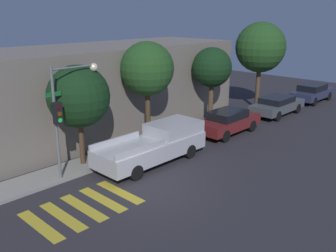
{
  "coord_description": "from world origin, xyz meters",
  "views": [
    {
      "loc": [
        -9.42,
        -10.05,
        6.93
      ],
      "look_at": [
        3.24,
        2.1,
        1.6
      ],
      "focal_mm": 40.0,
      "sensor_mm": 36.0,
      "label": 1
    }
  ],
  "objects_px": {
    "tree_near_corner": "(79,97)",
    "tree_far_end": "(212,68)",
    "tree_behind_truck": "(260,48)",
    "tree_midblock": "(147,69)",
    "sedan_far_end": "(312,92)",
    "traffic_light_pole": "(66,104)",
    "pickup_truck": "(156,144)",
    "sedan_near_corner": "(228,121)",
    "sedan_middle": "(277,105)"
  },
  "relations": [
    {
      "from": "tree_near_corner",
      "to": "tree_far_end",
      "type": "distance_m",
      "value": 9.73
    },
    {
      "from": "tree_far_end",
      "to": "tree_behind_truck",
      "type": "bearing_deg",
      "value": 0.0
    },
    {
      "from": "tree_near_corner",
      "to": "tree_midblock",
      "type": "distance_m",
      "value": 4.28
    },
    {
      "from": "tree_near_corner",
      "to": "tree_far_end",
      "type": "height_order",
      "value": "tree_far_end"
    },
    {
      "from": "tree_midblock",
      "to": "tree_far_end",
      "type": "xyz_separation_m",
      "value": [
        5.52,
        0.0,
        -0.5
      ]
    },
    {
      "from": "sedan_far_end",
      "to": "tree_near_corner",
      "type": "xyz_separation_m",
      "value": [
        -20.49,
        2.05,
        2.58
      ]
    },
    {
      "from": "sedan_far_end",
      "to": "tree_behind_truck",
      "type": "height_order",
      "value": "tree_behind_truck"
    },
    {
      "from": "tree_midblock",
      "to": "tree_near_corner",
      "type": "bearing_deg",
      "value": 180.0
    },
    {
      "from": "traffic_light_pole",
      "to": "tree_far_end",
      "type": "xyz_separation_m",
      "value": [
        10.83,
        0.78,
        0.3
      ]
    },
    {
      "from": "tree_midblock",
      "to": "tree_far_end",
      "type": "height_order",
      "value": "tree_midblock"
    },
    {
      "from": "pickup_truck",
      "to": "tree_far_end",
      "type": "relative_size",
      "value": 1.17
    },
    {
      "from": "tree_far_end",
      "to": "sedan_near_corner",
      "type": "bearing_deg",
      "value": -115.21
    },
    {
      "from": "traffic_light_pole",
      "to": "tree_far_end",
      "type": "relative_size",
      "value": 1.0
    },
    {
      "from": "pickup_truck",
      "to": "tree_far_end",
      "type": "bearing_deg",
      "value": 16.49
    },
    {
      "from": "traffic_light_pole",
      "to": "pickup_truck",
      "type": "distance_m",
      "value": 4.79
    },
    {
      "from": "sedan_far_end",
      "to": "tree_midblock",
      "type": "xyz_separation_m",
      "value": [
        -16.28,
        2.05,
        3.36
      ]
    },
    {
      "from": "tree_midblock",
      "to": "tree_far_end",
      "type": "bearing_deg",
      "value": 0.0
    },
    {
      "from": "tree_near_corner",
      "to": "tree_midblock",
      "type": "xyz_separation_m",
      "value": [
        4.21,
        0.0,
        0.79
      ]
    },
    {
      "from": "sedan_near_corner",
      "to": "tree_behind_truck",
      "type": "height_order",
      "value": "tree_behind_truck"
    },
    {
      "from": "sedan_far_end",
      "to": "tree_near_corner",
      "type": "distance_m",
      "value": 20.75
    },
    {
      "from": "tree_far_end",
      "to": "sedan_middle",
      "type": "bearing_deg",
      "value": -22.35
    },
    {
      "from": "traffic_light_pole",
      "to": "tree_midblock",
      "type": "height_order",
      "value": "tree_midblock"
    },
    {
      "from": "tree_midblock",
      "to": "pickup_truck",
      "type": "bearing_deg",
      "value": -124.35
    },
    {
      "from": "pickup_truck",
      "to": "sedan_far_end",
      "type": "bearing_deg",
      "value": -0.0
    },
    {
      "from": "traffic_light_pole",
      "to": "sedan_middle",
      "type": "distance_m",
      "value": 16.08
    },
    {
      "from": "pickup_truck",
      "to": "tree_far_end",
      "type": "distance_m",
      "value": 7.72
    },
    {
      "from": "traffic_light_pole",
      "to": "tree_midblock",
      "type": "relative_size",
      "value": 0.89
    },
    {
      "from": "traffic_light_pole",
      "to": "sedan_near_corner",
      "type": "height_order",
      "value": "traffic_light_pole"
    },
    {
      "from": "sedan_near_corner",
      "to": "traffic_light_pole",
      "type": "bearing_deg",
      "value": 172.68
    },
    {
      "from": "sedan_middle",
      "to": "tree_behind_truck",
      "type": "distance_m",
      "value": 4.36
    },
    {
      "from": "sedan_middle",
      "to": "tree_far_end",
      "type": "height_order",
      "value": "tree_far_end"
    },
    {
      "from": "sedan_far_end",
      "to": "tree_behind_truck",
      "type": "xyz_separation_m",
      "value": [
        -5.07,
        2.05,
        3.75
      ]
    },
    {
      "from": "tree_midblock",
      "to": "tree_behind_truck",
      "type": "height_order",
      "value": "tree_behind_truck"
    },
    {
      "from": "tree_near_corner",
      "to": "pickup_truck",
      "type": "bearing_deg",
      "value": -36.1
    },
    {
      "from": "tree_midblock",
      "to": "tree_far_end",
      "type": "relative_size",
      "value": 1.13
    },
    {
      "from": "traffic_light_pole",
      "to": "pickup_truck",
      "type": "relative_size",
      "value": 0.85
    },
    {
      "from": "traffic_light_pole",
      "to": "sedan_middle",
      "type": "bearing_deg",
      "value": -4.59
    },
    {
      "from": "tree_midblock",
      "to": "sedan_near_corner",
      "type": "bearing_deg",
      "value": -24.21
    },
    {
      "from": "sedan_near_corner",
      "to": "sedan_middle",
      "type": "relative_size",
      "value": 0.95
    },
    {
      "from": "sedan_near_corner",
      "to": "sedan_far_end",
      "type": "height_order",
      "value": "sedan_near_corner"
    },
    {
      "from": "sedan_middle",
      "to": "sedan_far_end",
      "type": "distance_m",
      "value": 5.78
    },
    {
      "from": "sedan_far_end",
      "to": "tree_far_end",
      "type": "relative_size",
      "value": 0.92
    },
    {
      "from": "tree_midblock",
      "to": "traffic_light_pole",
      "type": "bearing_deg",
      "value": -171.65
    },
    {
      "from": "tree_near_corner",
      "to": "tree_behind_truck",
      "type": "xyz_separation_m",
      "value": [
        15.42,
        0.0,
        1.17
      ]
    },
    {
      "from": "tree_near_corner",
      "to": "tree_midblock",
      "type": "relative_size",
      "value": 0.86
    },
    {
      "from": "traffic_light_pole",
      "to": "sedan_middle",
      "type": "relative_size",
      "value": 1.05
    },
    {
      "from": "sedan_near_corner",
      "to": "tree_near_corner",
      "type": "xyz_separation_m",
      "value": [
        -8.76,
        2.05,
        2.57
      ]
    },
    {
      "from": "traffic_light_pole",
      "to": "sedan_far_end",
      "type": "relative_size",
      "value": 1.1
    },
    {
      "from": "sedan_near_corner",
      "to": "sedan_middle",
      "type": "distance_m",
      "value": 5.95
    },
    {
      "from": "sedan_middle",
      "to": "tree_midblock",
      "type": "height_order",
      "value": "tree_midblock"
    }
  ]
}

